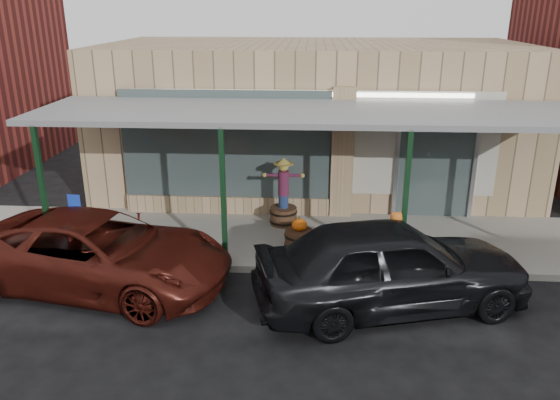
# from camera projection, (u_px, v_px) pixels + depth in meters

# --- Properties ---
(ground) EXTENTS (120.00, 120.00, 0.00)m
(ground) POSITION_uv_depth(u_px,v_px,m) (311.00, 329.00, 9.31)
(ground) COLOR black
(ground) RESTS_ON ground
(sidewalk) EXTENTS (40.00, 3.20, 0.15)m
(sidewalk) POSITION_uv_depth(u_px,v_px,m) (312.00, 240.00, 12.66)
(sidewalk) COLOR gray
(sidewalk) RESTS_ON ground
(storefront) EXTENTS (12.00, 6.25, 4.20)m
(storefront) POSITION_uv_depth(u_px,v_px,m) (314.00, 116.00, 16.27)
(storefront) COLOR tan
(storefront) RESTS_ON ground
(awning) EXTENTS (12.00, 3.00, 3.04)m
(awning) POSITION_uv_depth(u_px,v_px,m) (315.00, 115.00, 11.64)
(awning) COLOR slate
(awning) RESTS_ON ground
(block_buildings_near) EXTENTS (61.00, 8.00, 8.00)m
(block_buildings_near) POSITION_uv_depth(u_px,v_px,m) (382.00, 56.00, 16.57)
(block_buildings_near) COLOR maroon
(block_buildings_near) RESTS_ON ground
(barrel_scarecrow) EXTENTS (1.02, 0.70, 1.68)m
(barrel_scarecrow) POSITION_uv_depth(u_px,v_px,m) (283.00, 202.00, 13.21)
(barrel_scarecrow) COLOR #4B321E
(barrel_scarecrow) RESTS_ON sidewalk
(barrel_pumpkin) EXTENTS (0.83, 0.83, 0.75)m
(barrel_pumpkin) POSITION_uv_depth(u_px,v_px,m) (299.00, 237.00, 11.96)
(barrel_pumpkin) COLOR #4B321E
(barrel_pumpkin) RESTS_ON sidewalk
(handicap_sign) EXTENTS (0.28, 0.05, 1.35)m
(handicap_sign) POSITION_uv_depth(u_px,v_px,m) (76.00, 216.00, 11.50)
(handicap_sign) COLOR gray
(handicap_sign) RESTS_ON sidewalk
(parked_sedan) EXTENTS (5.24, 3.15, 1.67)m
(parked_sedan) POSITION_uv_depth(u_px,v_px,m) (391.00, 265.00, 9.74)
(parked_sedan) COLOR black
(parked_sedan) RESTS_ON ground
(car_maroon) EXTENTS (5.53, 3.33, 1.44)m
(car_maroon) POSITION_uv_depth(u_px,v_px,m) (98.00, 252.00, 10.52)
(car_maroon) COLOR #45140D
(car_maroon) RESTS_ON ground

